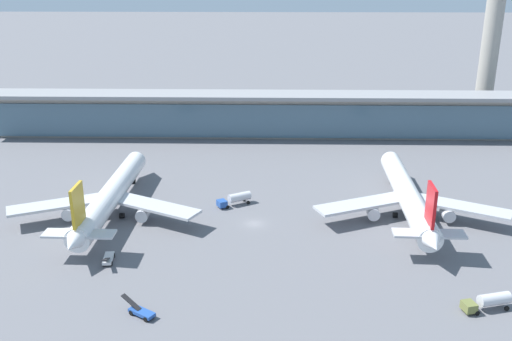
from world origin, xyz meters
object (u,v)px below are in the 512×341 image
at_px(airliner_centre_stand, 408,196).
at_px(control_tower, 496,6).
at_px(airliner_left_stand, 110,196).
at_px(service_truck_by_tail_olive, 489,301).
at_px(service_truck_mid_apron_blue, 236,199).
at_px(service_truck_on_taxiway_white, 108,259).
at_px(service_truck_near_nose_blue, 141,312).

height_order(airliner_centre_stand, control_tower, control_tower).
bearing_deg(airliner_left_stand, service_truck_by_tail_olive, -26.78).
xyz_separation_m(airliner_left_stand, service_truck_mid_apron_blue, (28.81, 6.74, -3.15)).
xyz_separation_m(service_truck_by_tail_olive, control_tower, (41.81, 126.20, 39.82)).
xyz_separation_m(service_truck_by_tail_olive, service_truck_on_taxiway_white, (-69.30, 15.06, -0.90)).
relative_size(airliner_centre_stand, control_tower, 0.76).
bearing_deg(service_truck_by_tail_olive, airliner_centre_stand, 97.49).
distance_m(service_truck_near_nose_blue, service_truck_by_tail_olive, 59.03).
xyz_separation_m(service_truck_on_taxiway_white, control_tower, (111.11, 111.14, 40.72)).
bearing_deg(service_truck_near_nose_blue, service_truck_on_taxiway_white, 119.63).
bearing_deg(airliner_left_stand, service_truck_near_nose_blue, -69.14).
bearing_deg(airliner_centre_stand, airliner_left_stand, -178.68).
relative_size(service_truck_near_nose_blue, service_truck_on_taxiway_white, 0.93).
bearing_deg(control_tower, service_truck_by_tail_olive, -108.33).
bearing_deg(airliner_centre_stand, service_truck_by_tail_olive, -82.51).
distance_m(service_truck_mid_apron_blue, control_tower, 126.25).
xyz_separation_m(airliner_left_stand, service_truck_by_tail_olive, (74.47, -37.59, -3.15)).
xyz_separation_m(airliner_centre_stand, service_truck_mid_apron_blue, (-40.51, 5.15, -3.15)).
height_order(airliner_left_stand, service_truck_mid_apron_blue, airliner_left_stand).
xyz_separation_m(airliner_centre_stand, service_truck_by_tail_olive, (5.15, -39.19, -3.15)).
relative_size(airliner_centre_stand, service_truck_by_tail_olive, 6.51).
relative_size(airliner_left_stand, service_truck_mid_apron_blue, 6.76).
relative_size(service_truck_mid_apron_blue, service_truck_on_taxiway_white, 1.24).
distance_m(airliner_centre_stand, service_truck_on_taxiway_white, 68.66).
distance_m(airliner_centre_stand, service_truck_mid_apron_blue, 40.96).
height_order(service_truck_mid_apron_blue, service_truck_on_taxiway_white, service_truck_mid_apron_blue).
bearing_deg(control_tower, airliner_left_stand, -142.69).
relative_size(service_truck_on_taxiway_white, control_tower, 0.09).
relative_size(airliner_left_stand, service_truck_on_taxiway_white, 8.37).
distance_m(airliner_left_stand, service_truck_near_nose_blue, 43.79).
bearing_deg(service_truck_by_tail_olive, service_truck_on_taxiway_white, 167.74).
xyz_separation_m(service_truck_mid_apron_blue, control_tower, (87.47, 81.87, 39.82)).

